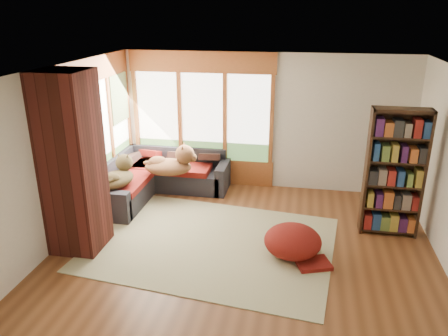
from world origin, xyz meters
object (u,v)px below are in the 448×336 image
at_px(pouf, 293,240).
at_px(sectional_sofa, 155,179).
at_px(dog_tan, 172,159).
at_px(area_rug, 213,243).
at_px(brick_chimney, 72,164).
at_px(dog_brindle, 118,171).
at_px(bookshelf, 394,173).

bearing_deg(pouf, sectional_sofa, 146.80).
bearing_deg(dog_tan, area_rug, -61.88).
distance_m(brick_chimney, dog_brindle, 1.35).
distance_m(brick_chimney, pouf, 3.29).
bearing_deg(bookshelf, dog_tan, 170.53).
distance_m(dog_tan, dog_brindle, 0.99).
distance_m(bookshelf, dog_tan, 3.75).
relative_size(sectional_sofa, area_rug, 0.62).
height_order(brick_chimney, dog_brindle, brick_chimney).
height_order(sectional_sofa, dog_brindle, dog_brindle).
relative_size(sectional_sofa, dog_brindle, 2.64).
xyz_separation_m(brick_chimney, dog_brindle, (0.10, 1.23, -0.55)).
xyz_separation_m(area_rug, bookshelf, (2.63, 0.85, 0.99)).
relative_size(brick_chimney, dog_tan, 2.72).
bearing_deg(dog_brindle, sectional_sofa, -14.87).
relative_size(bookshelf, pouf, 2.43).
distance_m(sectional_sofa, dog_brindle, 0.99).
height_order(bookshelf, dog_tan, bookshelf).
bearing_deg(pouf, dog_brindle, 162.99).
distance_m(brick_chimney, sectional_sofa, 2.32).
xyz_separation_m(dog_tan, dog_brindle, (-0.75, -0.65, -0.04)).
distance_m(area_rug, dog_brindle, 2.11).
bearing_deg(sectional_sofa, bookshelf, -9.90).
height_order(sectional_sofa, area_rug, sectional_sofa).
bearing_deg(area_rug, pouf, -4.91).
bearing_deg(dog_tan, brick_chimney, -121.98).
bearing_deg(dog_tan, sectional_sofa, 149.97).
bearing_deg(pouf, area_rug, 175.09).
xyz_separation_m(sectional_sofa, area_rug, (1.46, -1.63, -0.30)).
relative_size(brick_chimney, bookshelf, 1.30).
distance_m(bookshelf, pouf, 1.89).
xyz_separation_m(brick_chimney, sectional_sofa, (0.45, 2.05, -1.00)).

